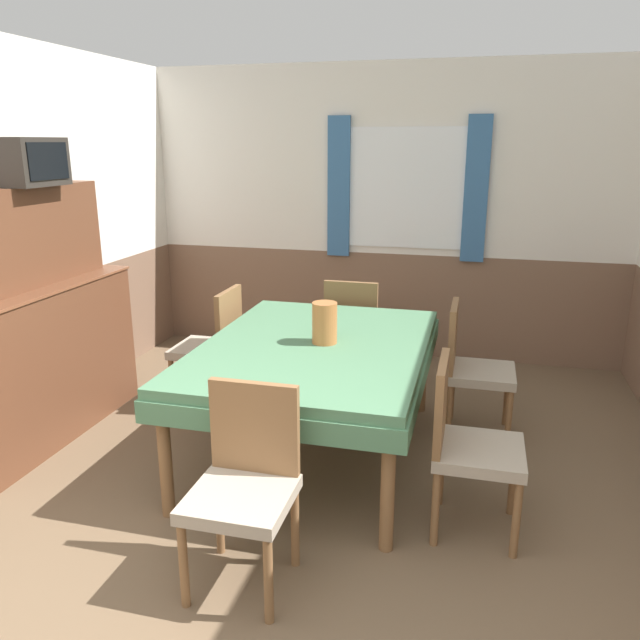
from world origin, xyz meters
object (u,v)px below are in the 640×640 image
object	(u,v)px
tv	(29,162)
vase	(325,323)
dining_table	(315,359)
chair_left_far	(213,343)
sideboard	(34,335)
chair_right_near	(466,440)
chair_head_near	(245,480)
chair_head_window	(354,328)
chair_right_far	(471,365)

from	to	relation	value
tv	vase	xyz separation A→B (m)	(1.87, 0.11, -0.94)
dining_table	chair_left_far	xyz separation A→B (m)	(-0.93, 0.57, -0.16)
chair_left_far	sideboard	xyz separation A→B (m)	(-0.92, -0.77, 0.22)
chair_right_near	chair_head_near	bearing A→B (deg)	-56.03
chair_head_window	chair_right_near	bearing A→B (deg)	-62.18
tv	vase	distance (m)	2.10
chair_left_far	vase	world-z (taller)	vase
chair_head_near	chair_right_near	bearing A→B (deg)	-146.03
vase	chair_right_far	bearing A→B (deg)	31.78
chair_head_window	tv	size ratio (longest dim) A/B	2.04
sideboard	chair_left_far	bearing A→B (deg)	39.85
chair_head_near	vase	distance (m)	1.28
chair_head_window	dining_table	bearing A→B (deg)	-90.00
chair_right_near	tv	distance (m)	3.09
chair_left_far	chair_right_far	world-z (taller)	same
chair_right_near	sideboard	xyz separation A→B (m)	(-2.79, 0.37, 0.22)
vase	chair_right_near	bearing A→B (deg)	-34.09
sideboard	tv	distance (m)	1.11
chair_left_far	vase	size ratio (longest dim) A/B	3.57
chair_left_far	chair_right_far	distance (m)	1.87
sideboard	chair_right_far	bearing A→B (deg)	15.38
dining_table	chair_right_far	xyz separation A→B (m)	(0.93, 0.57, -0.16)
chair_head_window	vase	xyz separation A→B (m)	(0.05, -1.17, 0.38)
chair_right_far	chair_head_near	bearing A→B (deg)	-27.82
chair_right_far	vase	xyz separation A→B (m)	(-0.88, -0.55, 0.38)
chair_right_far	sideboard	size ratio (longest dim) A/B	0.54
chair_head_window	sideboard	size ratio (longest dim) A/B	0.54
chair_right_near	chair_right_far	size ratio (longest dim) A/B	1.00
chair_right_near	vase	size ratio (longest dim) A/B	3.57
chair_left_far	chair_right_near	world-z (taller)	same
chair_head_near	chair_right_near	world-z (taller)	same
dining_table	chair_right_far	bearing A→B (deg)	31.41
chair_right_far	vase	world-z (taller)	vase
chair_right_near	tv	bearing A→B (deg)	-100.08
chair_right_far	chair_left_far	bearing A→B (deg)	-90.00
dining_table	chair_left_far	bearing A→B (deg)	148.59
dining_table	chair_left_far	size ratio (longest dim) A/B	2.10
chair_right_far	tv	size ratio (longest dim) A/B	2.04
chair_right_near	sideboard	bearing A→B (deg)	-97.65
chair_head_near	sideboard	size ratio (longest dim) A/B	0.54
dining_table	chair_head_window	world-z (taller)	chair_head_window
chair_right_near	chair_head_window	xyz separation A→B (m)	(-0.93, 1.77, 0.00)
chair_left_far	chair_head_window	world-z (taller)	same
chair_right_near	dining_table	bearing A→B (deg)	-121.41
chair_right_far	sideboard	xyz separation A→B (m)	(-2.79, -0.77, 0.22)
chair_right_near	vase	world-z (taller)	vase
chair_left_far	chair_right_near	xyz separation A→B (m)	(1.87, -1.14, 0.00)
chair_right_near	chair_head_window	distance (m)	2.00
chair_head_window	sideboard	world-z (taller)	sideboard
tv	dining_table	bearing A→B (deg)	2.56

